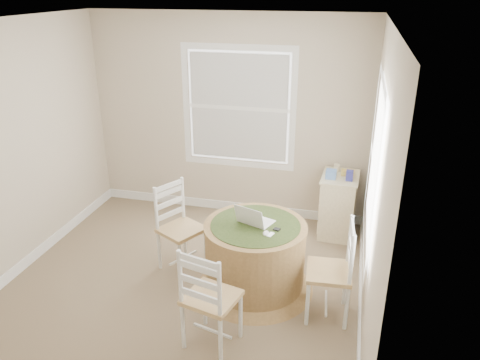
% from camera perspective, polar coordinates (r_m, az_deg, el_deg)
% --- Properties ---
extents(room, '(3.64, 3.64, 2.64)m').
position_cam_1_polar(room, '(4.49, -5.02, 1.96)').
color(room, '#806E51').
rests_on(room, ground).
extents(round_table, '(1.20, 1.20, 0.73)m').
position_cam_1_polar(round_table, '(4.74, 1.84, -9.00)').
color(round_table, '#A5804A').
rests_on(round_table, ground).
extents(chair_left, '(0.55, 0.56, 0.95)m').
position_cam_1_polar(chair_left, '(5.05, -7.15, -5.98)').
color(chair_left, white).
rests_on(chair_left, ground).
extents(chair_near, '(0.50, 0.49, 0.95)m').
position_cam_1_polar(chair_near, '(4.04, -3.49, -14.06)').
color(chair_near, white).
rests_on(chair_near, ground).
extents(chair_right, '(0.43, 0.45, 0.95)m').
position_cam_1_polar(chair_right, '(4.41, 10.78, -10.88)').
color(chair_right, white).
rests_on(chair_right, ground).
extents(laptop, '(0.39, 0.37, 0.22)m').
position_cam_1_polar(laptop, '(4.59, 1.81, -4.92)').
color(laptop, white).
rests_on(laptop, round_table).
extents(mouse, '(0.08, 0.10, 0.03)m').
position_cam_1_polar(mouse, '(4.42, 3.18, -6.49)').
color(mouse, white).
rests_on(mouse, round_table).
extents(phone, '(0.07, 0.10, 0.02)m').
position_cam_1_polar(phone, '(4.40, 3.73, -6.72)').
color(phone, '#B7BABF').
rests_on(phone, round_table).
extents(keys, '(0.07, 0.07, 0.02)m').
position_cam_1_polar(keys, '(4.49, 4.51, -6.08)').
color(keys, black).
rests_on(keys, round_table).
extents(corner_chest, '(0.45, 0.60, 0.77)m').
position_cam_1_polar(corner_chest, '(5.86, 11.83, -3.00)').
color(corner_chest, '#F9EABB').
rests_on(corner_chest, ground).
extents(tissue_box, '(0.12, 0.12, 0.10)m').
position_cam_1_polar(tissue_box, '(5.60, 11.03, 0.71)').
color(tissue_box, '#5E8BD6').
rests_on(tissue_box, corner_chest).
extents(box_yellow, '(0.15, 0.11, 0.06)m').
position_cam_1_polar(box_yellow, '(5.74, 12.99, 0.87)').
color(box_yellow, '#EFC754').
rests_on(box_yellow, corner_chest).
extents(box_blue, '(0.08, 0.08, 0.12)m').
position_cam_1_polar(box_blue, '(5.58, 13.22, 0.54)').
color(box_blue, '#323497').
rests_on(box_blue, corner_chest).
extents(cup_cream, '(0.07, 0.07, 0.09)m').
position_cam_1_polar(cup_cream, '(5.82, 11.72, 1.47)').
color(cup_cream, beige).
rests_on(cup_cream, corner_chest).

